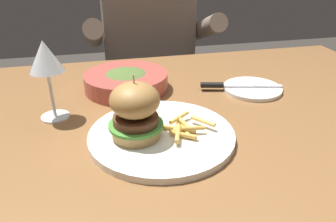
# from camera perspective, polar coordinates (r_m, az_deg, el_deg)

# --- Properties ---
(dining_table) EXTENTS (1.35, 0.87, 0.74)m
(dining_table) POSITION_cam_1_polar(r_m,az_deg,el_deg) (0.79, 1.82, -6.21)
(dining_table) COLOR brown
(dining_table) RESTS_ON ground
(main_plate) EXTENTS (0.29, 0.29, 0.01)m
(main_plate) POSITION_cam_1_polar(r_m,az_deg,el_deg) (0.66, -1.12, -4.23)
(main_plate) COLOR white
(main_plate) RESTS_ON dining_table
(burger_sandwich) EXTENTS (0.11, 0.11, 0.13)m
(burger_sandwich) POSITION_cam_1_polar(r_m,az_deg,el_deg) (0.62, -5.72, 0.06)
(burger_sandwich) COLOR tan
(burger_sandwich) RESTS_ON main_plate
(fries_pile) EXTENTS (0.11, 0.11, 0.02)m
(fries_pile) POSITION_cam_1_polar(r_m,az_deg,el_deg) (0.65, 2.77, -2.70)
(fries_pile) COLOR gold
(fries_pile) RESTS_ON main_plate
(wine_glass) EXTENTS (0.07, 0.07, 0.18)m
(wine_glass) POSITION_cam_1_polar(r_m,az_deg,el_deg) (0.73, -20.57, 8.39)
(wine_glass) COLOR silver
(wine_glass) RESTS_ON dining_table
(bread_plate) EXTENTS (0.15, 0.15, 0.01)m
(bread_plate) POSITION_cam_1_polar(r_m,az_deg,el_deg) (0.90, 14.46, 3.79)
(bread_plate) COLOR white
(bread_plate) RESTS_ON dining_table
(table_knife) EXTENTS (0.21, 0.06, 0.01)m
(table_knife) POSITION_cam_1_polar(r_m,az_deg,el_deg) (0.88, 11.34, 4.36)
(table_knife) COLOR silver
(table_knife) RESTS_ON bread_plate
(soup_bowl) EXTENTS (0.22, 0.22, 0.05)m
(soup_bowl) POSITION_cam_1_polar(r_m,az_deg,el_deg) (0.88, -7.28, 5.29)
(soup_bowl) COLOR #B24C42
(soup_bowl) RESTS_ON dining_table
(diner_person) EXTENTS (0.51, 0.36, 1.18)m
(diner_person) POSITION_cam_1_polar(r_m,az_deg,el_deg) (1.46, -3.37, 6.06)
(diner_person) COLOR #282833
(diner_person) RESTS_ON ground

